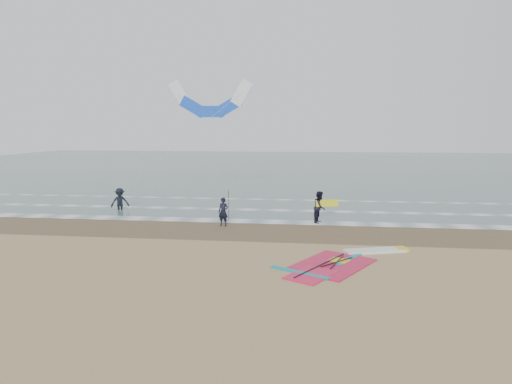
# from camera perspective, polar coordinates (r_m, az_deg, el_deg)

# --- Properties ---
(ground) EXTENTS (120.00, 120.00, 0.00)m
(ground) POSITION_cam_1_polar(r_m,az_deg,el_deg) (18.45, 0.29, -8.98)
(ground) COLOR tan
(ground) RESTS_ON ground
(sea_water) EXTENTS (120.00, 80.00, 0.02)m
(sea_water) POSITION_cam_1_polar(r_m,az_deg,el_deg) (65.77, 5.28, 3.25)
(sea_water) COLOR #47605E
(sea_water) RESTS_ON ground
(wet_sand_band) EXTENTS (120.00, 5.00, 0.01)m
(wet_sand_band) POSITION_cam_1_polar(r_m,az_deg,el_deg) (24.22, 1.99, -4.86)
(wet_sand_band) COLOR brown
(wet_sand_band) RESTS_ON ground
(foam_waterline) EXTENTS (120.00, 9.15, 0.02)m
(foam_waterline) POSITION_cam_1_polar(r_m,az_deg,el_deg) (28.55, 2.79, -2.84)
(foam_waterline) COLOR white
(foam_waterline) RESTS_ON ground
(windsurf_rig) EXTENTS (5.86, 5.55, 0.14)m
(windsurf_rig) POSITION_cam_1_polar(r_m,az_deg,el_deg) (19.08, 11.11, -8.43)
(windsurf_rig) COLOR white
(windsurf_rig) RESTS_ON ground
(person_standing) EXTENTS (0.66, 0.52, 1.59)m
(person_standing) POSITION_cam_1_polar(r_m,az_deg,el_deg) (25.29, -4.12, -2.49)
(person_standing) COLOR black
(person_standing) RESTS_ON ground
(person_walking) EXTENTS (0.93, 1.06, 1.83)m
(person_walking) POSITION_cam_1_polar(r_m,az_deg,el_deg) (26.28, 7.98, -1.88)
(person_walking) COLOR black
(person_walking) RESTS_ON ground
(person_wading) EXTENTS (1.36, 1.17, 1.83)m
(person_wading) POSITION_cam_1_polar(r_m,az_deg,el_deg) (31.31, -16.67, -0.56)
(person_wading) COLOR black
(person_wading) RESTS_ON ground
(held_pole) EXTENTS (0.17, 0.86, 1.82)m
(held_pole) POSITION_cam_1_polar(r_m,az_deg,el_deg) (25.17, -3.46, -1.67)
(held_pole) COLOR black
(held_pole) RESTS_ON ground
(carried_kiteboard) EXTENTS (1.30, 0.51, 0.39)m
(carried_kiteboard) POSITION_cam_1_polar(r_m,az_deg,el_deg) (26.16, 8.87, -1.41)
(carried_kiteboard) COLOR yellow
(carried_kiteboard) RESTS_ON ground
(surf_kite) EXTENTS (8.23, 4.95, 7.71)m
(surf_kite) POSITION_cam_1_polar(r_m,az_deg,el_deg) (34.04, -5.75, 11.08)
(surf_kite) COLOR white
(surf_kite) RESTS_ON ground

